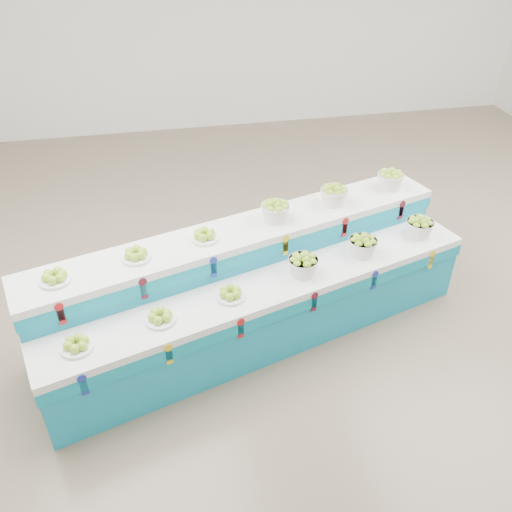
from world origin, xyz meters
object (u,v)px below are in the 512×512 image
Objects in this scene: display_stand at (256,287)px; plate_upper_mid at (136,254)px; basket_upper_right at (390,179)px; basket_lower_left at (303,264)px.

display_stand is 1.19m from plate_upper_mid.
plate_upper_mid is 0.94× the size of basket_upper_right.
basket_lower_left is at bearing -4.20° from plate_upper_mid.
display_stand is at bearing -155.01° from basket_upper_right.
display_stand is at bearing 159.68° from basket_lower_left.
basket_upper_right reaches higher than plate_upper_mid.
display_stand is 0.53m from basket_lower_left.
basket_lower_left is 1.06× the size of plate_upper_mid.
plate_upper_mid is at bearing 175.80° from basket_lower_left.
basket_lower_left is 1.00× the size of basket_upper_right.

